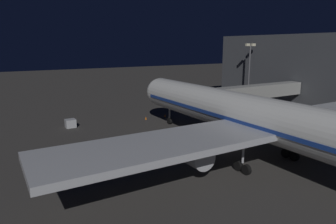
{
  "coord_description": "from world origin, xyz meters",
  "views": [
    {
      "loc": [
        28.4,
        32.33,
        14.46
      ],
      "look_at": [
        3.0,
        -10.49,
        3.5
      ],
      "focal_mm": 32.47,
      "sensor_mm": 36.0,
      "label": 1
    }
  ],
  "objects_px": {
    "jet_bridge": "(246,93)",
    "baggage_container_mid_row": "(70,123)",
    "apron_floodlight_mast": "(249,69)",
    "traffic_cone_nose_port": "(165,116)",
    "airliner_at_gate": "(269,121)",
    "traffic_cone_nose_starboard": "(146,118)"
  },
  "relations": [
    {
      "from": "jet_bridge",
      "to": "baggage_container_mid_row",
      "type": "relative_size",
      "value": 14.43
    },
    {
      "from": "apron_floodlight_mast",
      "to": "baggage_container_mid_row",
      "type": "xyz_separation_m",
      "value": [
        42.04,
        -1.53,
        -8.08
      ]
    },
    {
      "from": "apron_floodlight_mast",
      "to": "traffic_cone_nose_port",
      "type": "bearing_deg",
      "value": 0.1
    },
    {
      "from": "airliner_at_gate",
      "to": "baggage_container_mid_row",
      "type": "xyz_separation_m",
      "value": [
        16.54,
        -30.3,
        -4.82
      ]
    },
    {
      "from": "apron_floodlight_mast",
      "to": "traffic_cone_nose_port",
      "type": "distance_m",
      "value": 24.82
    },
    {
      "from": "airliner_at_gate",
      "to": "jet_bridge",
      "type": "xyz_separation_m",
      "value": [
        -13.4,
        -17.29,
        0.1
      ]
    },
    {
      "from": "traffic_cone_nose_port",
      "to": "baggage_container_mid_row",
      "type": "bearing_deg",
      "value": -4.78
    },
    {
      "from": "jet_bridge",
      "to": "baggage_container_mid_row",
      "type": "bearing_deg",
      "value": -23.47
    },
    {
      "from": "baggage_container_mid_row",
      "to": "traffic_cone_nose_port",
      "type": "xyz_separation_m",
      "value": [
        -18.74,
        1.57,
        -0.47
      ]
    },
    {
      "from": "airliner_at_gate",
      "to": "apron_floodlight_mast",
      "type": "xyz_separation_m",
      "value": [
        -25.5,
        -28.77,
        3.26
      ]
    },
    {
      "from": "traffic_cone_nose_port",
      "to": "apron_floodlight_mast",
      "type": "bearing_deg",
      "value": -179.9
    },
    {
      "from": "airliner_at_gate",
      "to": "traffic_cone_nose_port",
      "type": "height_order",
      "value": "airliner_at_gate"
    },
    {
      "from": "jet_bridge",
      "to": "traffic_cone_nose_starboard",
      "type": "distance_m",
      "value": 20.08
    },
    {
      "from": "airliner_at_gate",
      "to": "traffic_cone_nose_starboard",
      "type": "distance_m",
      "value": 29.29
    },
    {
      "from": "traffic_cone_nose_port",
      "to": "airliner_at_gate",
      "type": "bearing_deg",
      "value": 85.62
    },
    {
      "from": "traffic_cone_nose_port",
      "to": "traffic_cone_nose_starboard",
      "type": "height_order",
      "value": "same"
    },
    {
      "from": "traffic_cone_nose_port",
      "to": "jet_bridge",
      "type": "bearing_deg",
      "value": 134.42
    },
    {
      "from": "traffic_cone_nose_port",
      "to": "traffic_cone_nose_starboard",
      "type": "xyz_separation_m",
      "value": [
        4.4,
        0.0,
        0.0
      ]
    },
    {
      "from": "jet_bridge",
      "to": "apron_floodlight_mast",
      "type": "xyz_separation_m",
      "value": [
        -12.1,
        -11.48,
        3.17
      ]
    },
    {
      "from": "jet_bridge",
      "to": "traffic_cone_nose_starboard",
      "type": "bearing_deg",
      "value": -36.23
    },
    {
      "from": "apron_floodlight_mast",
      "to": "traffic_cone_nose_starboard",
      "type": "distance_m",
      "value": 28.99
    },
    {
      "from": "airliner_at_gate",
      "to": "apron_floodlight_mast",
      "type": "distance_m",
      "value": 38.58
    }
  ]
}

